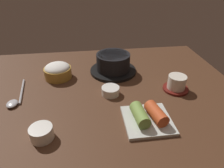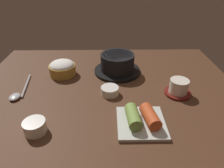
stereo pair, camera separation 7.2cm
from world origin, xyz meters
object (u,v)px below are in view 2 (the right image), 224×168
(banchan_cup_center, at_px, (110,90))
(side_bowl_near, at_px, (35,126))
(stone_pot, at_px, (117,64))
(tea_cup_with_saucer, at_px, (178,88))
(spoon, at_px, (19,93))
(kimchi_plate, at_px, (141,119))
(rice_bowl, at_px, (62,68))

(banchan_cup_center, bearing_deg, side_bowl_near, -138.75)
(stone_pot, xyz_separation_m, tea_cup_with_saucer, (0.21, -0.17, -0.01))
(tea_cup_with_saucer, height_order, spoon, tea_cup_with_saucer)
(stone_pot, distance_m, banchan_cup_center, 0.17)
(tea_cup_with_saucer, xyz_separation_m, kimchi_plate, (-0.15, -0.15, -0.01))
(tea_cup_with_saucer, bearing_deg, stone_pot, 140.98)
(spoon, bearing_deg, side_bowl_near, -57.55)
(spoon, bearing_deg, stone_pot, 24.57)
(stone_pot, height_order, banchan_cup_center, stone_pot)
(stone_pot, bearing_deg, spoon, -155.43)
(stone_pot, distance_m, rice_bowl, 0.23)
(tea_cup_with_saucer, height_order, side_bowl_near, tea_cup_with_saucer)
(side_bowl_near, relative_size, spoon, 0.34)
(banchan_cup_center, xyz_separation_m, spoon, (-0.33, 0.00, -0.01))
(stone_pot, height_order, spoon, stone_pot)
(tea_cup_with_saucer, bearing_deg, spoon, 179.39)
(tea_cup_with_saucer, bearing_deg, banchan_cup_center, 179.45)
(stone_pot, relative_size, kimchi_plate, 1.41)
(banchan_cup_center, bearing_deg, kimchi_plate, -60.08)
(kimchi_plate, height_order, spoon, kimchi_plate)
(tea_cup_with_saucer, relative_size, spoon, 0.51)
(rice_bowl, bearing_deg, side_bowl_near, -92.08)
(stone_pot, relative_size, tea_cup_with_saucer, 2.09)
(rice_bowl, xyz_separation_m, side_bowl_near, (-0.01, -0.33, -0.01))
(rice_bowl, xyz_separation_m, banchan_cup_center, (0.20, -0.15, -0.02))
(tea_cup_with_saucer, distance_m, side_bowl_near, 0.49)
(rice_bowl, bearing_deg, kimchi_plate, -46.89)
(tea_cup_with_saucer, xyz_separation_m, banchan_cup_center, (-0.24, 0.00, -0.01))
(stone_pot, bearing_deg, rice_bowl, -175.23)
(banchan_cup_center, xyz_separation_m, side_bowl_near, (-0.21, -0.18, 0.00))
(kimchi_plate, height_order, side_bowl_near, kimchi_plate)
(tea_cup_with_saucer, relative_size, side_bowl_near, 1.50)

